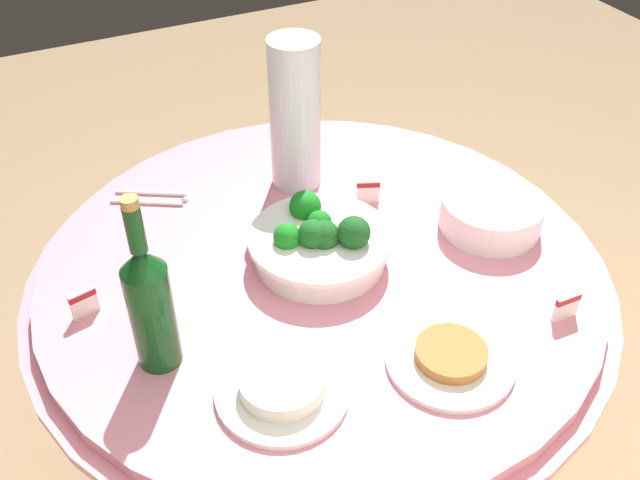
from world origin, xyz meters
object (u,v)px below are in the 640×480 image
object	(u,v)px
decorative_fruit_vase	(295,119)
food_plate_rice	(282,387)
plate_stack	(491,213)
label_placard_front	(567,306)
label_placard_mid	(84,302)
serving_tongs	(152,198)
label_placard_rear	(368,190)
broccoli_bowl	(319,242)
food_plate_peanuts	(450,358)
wine_bottle	(150,304)

from	to	relation	value
decorative_fruit_vase	food_plate_rice	distance (m)	0.62
plate_stack	decorative_fruit_vase	world-z (taller)	decorative_fruit_vase
label_placard_front	label_placard_mid	xyz separation A→B (m)	(0.77, -0.38, 0.00)
serving_tongs	food_plate_rice	world-z (taller)	food_plate_rice
plate_stack	label_placard_rear	distance (m)	0.26
serving_tongs	label_placard_mid	bearing A→B (deg)	55.33
broccoli_bowl	label_placard_rear	bearing A→B (deg)	-144.35
decorative_fruit_vase	food_plate_peanuts	bearing A→B (deg)	90.99
broccoli_bowl	decorative_fruit_vase	xyz separation A→B (m)	(-0.07, -0.27, 0.12)
food_plate_rice	label_placard_mid	size ratio (longest dim) A/B	4.00
label_placard_front	plate_stack	bearing A→B (deg)	-97.93
wine_bottle	label_placard_front	world-z (taller)	wine_bottle
broccoli_bowl	label_placard_mid	bearing A→B (deg)	-5.80
food_plate_peanuts	label_placard_mid	size ratio (longest dim) A/B	4.00
broccoli_bowl	food_plate_peanuts	xyz separation A→B (m)	(-0.08, 0.34, -0.03)
food_plate_peanuts	label_placard_front	distance (m)	0.24
food_plate_peanuts	label_placard_mid	world-z (taller)	label_placard_mid
broccoli_bowl	serving_tongs	size ratio (longest dim) A/B	1.74
label_placard_rear	decorative_fruit_vase	bearing A→B (deg)	-52.32
broccoli_bowl	serving_tongs	world-z (taller)	broccoli_bowl
plate_stack	food_plate_peanuts	size ratio (longest dim) A/B	0.95
plate_stack	label_placard_rear	bearing A→B (deg)	-45.16
label_placard_front	wine_bottle	bearing A→B (deg)	-18.03
label_placard_front	label_placard_rear	size ratio (longest dim) A/B	1.00
food_plate_peanuts	broccoli_bowl	bearing A→B (deg)	-76.36
decorative_fruit_vase	label_placard_mid	distance (m)	0.58
plate_stack	label_placard_front	bearing A→B (deg)	82.07
plate_stack	decorative_fruit_vase	distance (m)	0.46
food_plate_rice	label_placard_mid	world-z (taller)	label_placard_mid
wine_bottle	serving_tongs	xyz separation A→B (m)	(-0.11, -0.46, -0.12)
label_placard_rear	serving_tongs	bearing A→B (deg)	-26.55
serving_tongs	food_plate_peanuts	xyz separation A→B (m)	(-0.33, 0.68, 0.01)
label_placard_rear	label_placard_mid	bearing A→B (deg)	7.54
decorative_fruit_vase	label_placard_rear	size ratio (longest dim) A/B	6.18
decorative_fruit_vase	serving_tongs	size ratio (longest dim) A/B	2.12
label_placard_front	food_plate_peanuts	bearing A→B (deg)	-0.19
broccoli_bowl	food_plate_peanuts	size ratio (longest dim) A/B	1.27
wine_bottle	food_plate_rice	world-z (taller)	wine_bottle
wine_bottle	food_plate_peanuts	world-z (taller)	wine_bottle
food_plate_peanuts	wine_bottle	bearing A→B (deg)	-26.81
wine_bottle	label_placard_rear	size ratio (longest dim) A/B	6.11
wine_bottle	decorative_fruit_vase	distance (m)	0.58
serving_tongs	food_plate_rice	distance (m)	0.62
broccoli_bowl	label_placard_mid	size ratio (longest dim) A/B	5.09
label_placard_front	label_placard_mid	bearing A→B (deg)	-26.40
broccoli_bowl	food_plate_rice	distance (m)	0.34
food_plate_rice	label_placard_front	size ratio (longest dim) A/B	4.00
plate_stack	food_plate_peanuts	bearing A→B (deg)	44.56
plate_stack	food_plate_peanuts	xyz separation A→B (m)	(0.28, 0.28, -0.02)
decorative_fruit_vase	food_plate_rice	size ratio (longest dim) A/B	1.55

